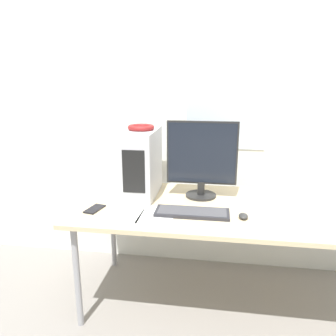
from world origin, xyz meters
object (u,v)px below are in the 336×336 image
headphones (141,127)px  monitor_main (202,158)px  keyboard (192,212)px  mouse (243,216)px  cell_phone (95,209)px  pc_tower (142,163)px

headphones → monitor_main: 0.47m
monitor_main → keyboard: monitor_main is taller
headphones → mouse: bearing=-25.4°
cell_phone → keyboard: bearing=14.0°
keyboard → cell_phone: (-0.62, -0.02, -0.01)m
headphones → mouse: headphones is taller
monitor_main → cell_phone: 0.79m
pc_tower → monitor_main: monitor_main is taller
pc_tower → headphones: (0.00, 0.00, 0.25)m
headphones → keyboard: 0.68m
cell_phone → headphones: bearing=66.5°
pc_tower → mouse: (0.69, -0.33, -0.22)m
keyboard → headphones: bearing=141.1°
pc_tower → keyboard: size_ratio=1.03×
headphones → cell_phone: 0.63m
headphones → keyboard: size_ratio=0.40×
headphones → cell_phone: (-0.24, -0.33, -0.48)m
monitor_main → keyboard: size_ratio=1.18×
pc_tower → headphones: size_ratio=2.56×
pc_tower → monitor_main: (0.42, 0.02, 0.04)m
pc_tower → monitor_main: size_ratio=0.87×
headphones → mouse: (0.69, -0.33, -0.47)m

